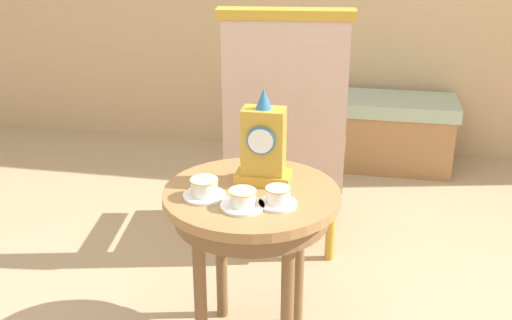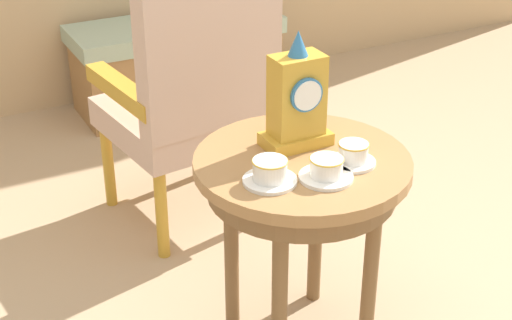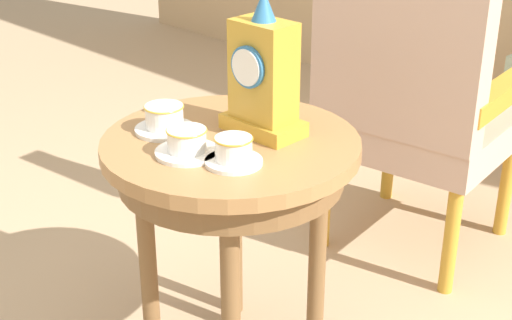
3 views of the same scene
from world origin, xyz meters
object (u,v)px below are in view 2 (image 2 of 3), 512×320
at_px(mantel_clock, 297,101).
at_px(teacup_left, 270,172).
at_px(armchair, 195,80).
at_px(side_table, 302,185).
at_px(teacup_right, 326,170).
at_px(window_bench, 177,63).
at_px(teacup_center, 353,154).

bearing_deg(mantel_clock, teacup_left, -137.08).
height_order(mantel_clock, armchair, armchair).
distance_m(side_table, teacup_right, 0.17).
bearing_deg(window_bench, teacup_center, -97.91).
distance_m(teacup_right, teacup_center, 0.11).
xyz_separation_m(teacup_left, armchair, (0.15, 0.83, -0.07)).
relative_size(side_table, teacup_center, 5.04).
distance_m(mantel_clock, window_bench, 1.89).
height_order(teacup_left, mantel_clock, mantel_clock).
height_order(teacup_right, teacup_center, teacup_center).
xyz_separation_m(side_table, mantel_clock, (0.03, 0.08, 0.22)).
bearing_deg(teacup_left, armchair, 79.95).
distance_m(side_table, teacup_center, 0.18).
height_order(side_table, window_bench, side_table).
bearing_deg(teacup_center, teacup_left, 176.94).
bearing_deg(window_bench, teacup_left, -105.00).
bearing_deg(side_table, teacup_center, -41.06).
distance_m(teacup_right, armchair, 0.88).
distance_m(teacup_left, mantel_clock, 0.25).
relative_size(mantel_clock, window_bench, 0.32).
xyz_separation_m(teacup_right, window_bench, (0.38, 1.98, -0.43)).
bearing_deg(teacup_center, teacup_right, -160.97).
bearing_deg(side_table, window_bench, 78.59).
bearing_deg(armchair, teacup_left, -100.05).
bearing_deg(teacup_left, teacup_right, -19.98).
bearing_deg(teacup_left, teacup_center, -3.06).
xyz_separation_m(side_table, armchair, (0.00, 0.75, 0.05)).
bearing_deg(teacup_center, armchair, 96.84).
bearing_deg(teacup_center, window_bench, 82.09).
relative_size(teacup_left, mantel_clock, 0.42).
bearing_deg(mantel_clock, teacup_right, -98.25).
bearing_deg(armchair, window_bench, 71.44).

